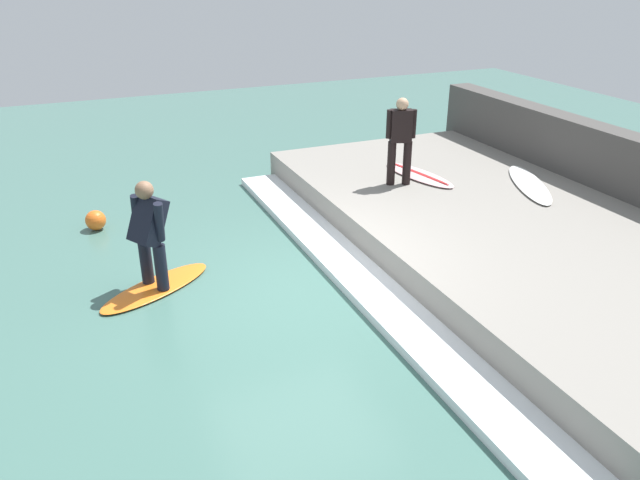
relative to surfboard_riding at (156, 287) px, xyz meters
name	(u,v)px	position (x,y,z in m)	size (l,w,h in m)	color
ground_plane	(298,290)	(1.79, -0.80, -0.03)	(28.00, 28.00, 0.00)	#426B60
concrete_ledge	(504,233)	(5.22, -0.80, 0.23)	(4.40, 9.42, 0.52)	gray
back_wall	(628,182)	(7.67, -0.80, 0.73)	(0.50, 9.89, 1.52)	#474442
wave_foam_crest	(356,274)	(2.67, -0.80, 0.03)	(0.70, 8.95, 0.12)	white
surfboard_riding	(156,287)	(0.00, 0.00, 0.00)	(1.82, 1.37, 0.06)	orange
surfer_riding	(149,230)	(0.00, 0.00, 0.86)	(0.61, 0.62, 1.51)	black
surfer_waiting_near	(401,137)	(4.45, 1.19, 1.34)	(0.49, 0.32, 1.51)	black
surfboard_waiting_near	(419,175)	(5.01, 1.41, 0.52)	(0.83, 1.76, 0.07)	beige
surfboard_spare	(529,184)	(6.52, 0.22, 0.52)	(1.32, 2.08, 0.06)	white
marker_buoy	(96,220)	(-0.56, 2.46, 0.14)	(0.33, 0.33, 0.33)	orange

